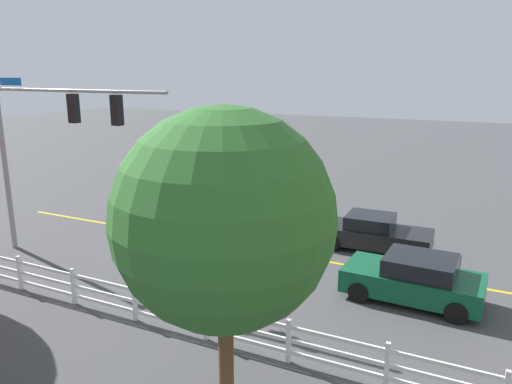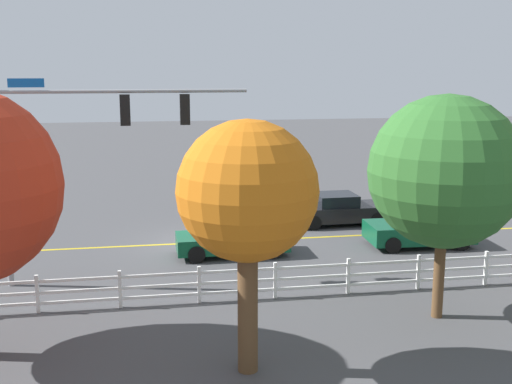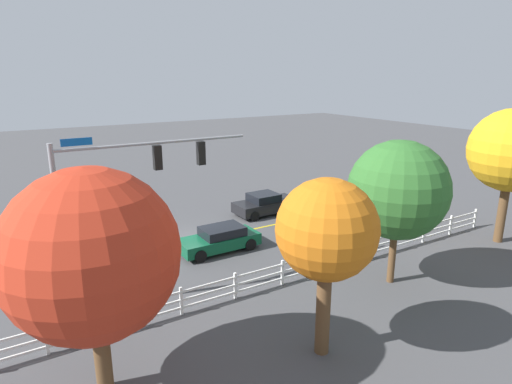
{
  "view_description": "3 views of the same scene",
  "coord_description": "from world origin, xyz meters",
  "views": [
    {
      "loc": [
        -10.52,
        16.62,
        6.93
      ],
      "look_at": [
        -3.31,
        1.87,
        2.89
      ],
      "focal_mm": 34.27,
      "sensor_mm": 36.0,
      "label": 1
    },
    {
      "loc": [
        2.0,
        25.12,
        7.09
      ],
      "look_at": [
        -1.93,
        2.58,
        2.57
      ],
      "focal_mm": 44.55,
      "sensor_mm": 36.0,
      "label": 2
    },
    {
      "loc": [
        8.21,
        20.88,
        8.99
      ],
      "look_at": [
        -2.7,
        3.04,
        3.26
      ],
      "focal_mm": 30.29,
      "sensor_mm": 36.0,
      "label": 3
    }
  ],
  "objects": [
    {
      "name": "signal_assembly",
      "position": [
        4.07,
        4.07,
        4.77
      ],
      "size": [
        7.98,
        0.37,
        6.73
      ],
      "color": "gray",
      "rests_on": "ground_plane"
    },
    {
      "name": "lane_center_stripe",
      "position": [
        -4.0,
        0.0,
        0.0
      ],
      "size": [
        28.0,
        0.16,
        0.01
      ],
      "primitive_type": "cube",
      "color": "gold",
      "rests_on": "ground_plane"
    },
    {
      "name": "car_0",
      "position": [
        -1.18,
        1.87,
        0.64
      ],
      "size": [
        4.25,
        1.84,
        1.29
      ],
      "rotation": [
        0.0,
        0.0,
        0.01
      ],
      "color": "#0C4C2D",
      "rests_on": "ground_plane"
    },
    {
      "name": "ground_plane",
      "position": [
        0.0,
        0.0,
        0.0
      ],
      "size": [
        120.0,
        120.0,
        0.0
      ],
      "primitive_type": "plane",
      "color": "#444447"
    },
    {
      "name": "car_2",
      "position": [
        -8.76,
        1.88,
        0.72
      ],
      "size": [
        4.21,
        2.17,
        1.47
      ],
      "rotation": [
        0.0,
        0.0,
        -0.04
      ],
      "color": "#0C4C2D",
      "rests_on": "ground_plane"
    },
    {
      "name": "tree_1",
      "position": [
        -6.11,
        8.99,
        4.24
      ],
      "size": [
        4.27,
        4.27,
        6.39
      ],
      "color": "brown",
      "rests_on": "ground_plane"
    },
    {
      "name": "tree_2",
      "position": [
        -0.21,
        11.31,
        4.3
      ],
      "size": [
        3.24,
        3.24,
        5.97
      ],
      "color": "brown",
      "rests_on": "ground_plane"
    },
    {
      "name": "white_rail_fence",
      "position": [
        -3.0,
        6.7,
        0.6
      ],
      "size": [
        26.1,
        0.1,
        1.15
      ],
      "color": "white",
      "rests_on": "ground_plane"
    },
    {
      "name": "car_1",
      "position": [
        -6.6,
        -2.13,
        0.67
      ],
      "size": [
        4.37,
        2.02,
        1.41
      ],
      "rotation": [
        0.0,
        0.0,
        3.16
      ],
      "color": "black",
      "rests_on": "ground_plane"
    }
  ]
}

